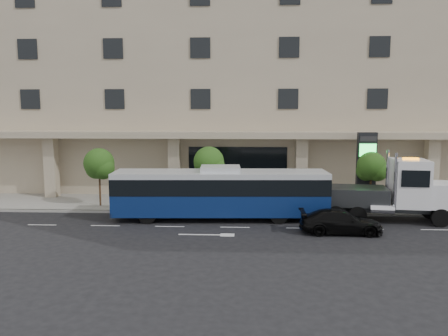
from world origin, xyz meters
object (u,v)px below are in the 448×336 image
Objects in this scene: city_bus at (220,192)px; black_sedan at (341,222)px; tow_truck at (394,193)px; signage_pylon at (366,169)px.

black_sedan is at bearing -25.67° from city_bus.
tow_truck is at bearing -2.68° from city_bus.
city_bus is 2.96× the size of black_sedan.
signage_pylon is at bearing 108.72° from tow_truck.
tow_truck is 1.85× the size of signage_pylon.
city_bus is 7.83m from black_sedan.
tow_truck is 5.16m from black_sedan.
city_bus is 10.99m from signage_pylon.
signage_pylon reaches higher than tow_truck.
city_bus is 1.40× the size of tow_truck.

